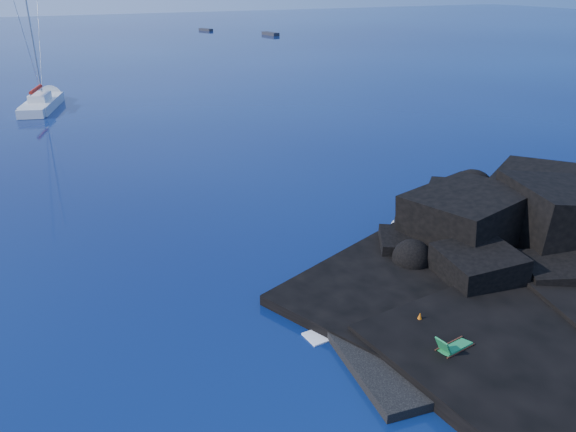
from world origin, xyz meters
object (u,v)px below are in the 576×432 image
object	(u,v)px
distant_boat_b	(270,35)
distant_boat_a	(206,31)
sailboat	(43,108)
sunbather	(454,358)
marker_cone	(420,319)
deck_chair	(456,342)

from	to	relation	value
distant_boat_b	distant_boat_a	bearing A→B (deg)	109.80
sailboat	sunbather	world-z (taller)	sailboat
sunbather	distant_boat_a	bearing A→B (deg)	61.97
sailboat	sunbather	size ratio (longest dim) A/B	7.55
distant_boat_a	distant_boat_b	xyz separation A→B (m)	(9.65, -16.95, 0.00)
sunbather	sailboat	bearing A→B (deg)	87.21
sailboat	marker_cone	bearing A→B (deg)	-61.55
distant_boat_a	distant_boat_b	world-z (taller)	distant_boat_b
distant_boat_b	marker_cone	bearing A→B (deg)	-120.97
deck_chair	sunbather	bearing A→B (deg)	-141.27
sunbather	marker_cone	size ratio (longest dim) A/B	3.25
sailboat	distant_boat_a	size ratio (longest dim) A/B	3.29
marker_cone	distant_boat_a	size ratio (longest dim) A/B	0.13
sailboat	deck_chair	bearing A→B (deg)	-62.01
sailboat	deck_chair	xyz separation A→B (m)	(10.04, -49.58, 0.84)
deck_chair	distant_boat_a	distance (m)	129.55
deck_chair	marker_cone	bearing A→B (deg)	80.56
deck_chair	distant_boat_b	xyz separation A→B (m)	(41.22, 108.69, -0.84)
distant_boat_b	sunbather	bearing A→B (deg)	-120.71
sunbather	distant_boat_a	distance (m)	129.94
distant_boat_a	deck_chair	bearing A→B (deg)	-126.28
distant_boat_a	marker_cone	bearing A→B (deg)	-126.49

